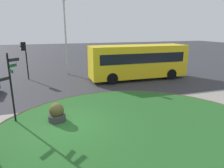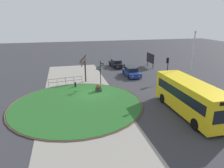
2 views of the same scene
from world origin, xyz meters
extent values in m
plane|color=#333338|center=(0.00, 0.00, 0.00)|extent=(120.00, 120.00, 0.00)
cube|color=gray|center=(0.00, -1.73, 0.01)|extent=(32.00, 8.54, 0.02)
cylinder|color=#235B23|center=(3.01, -2.30, 0.05)|extent=(13.87, 13.87, 0.10)
torus|color=brown|center=(3.01, -2.30, 0.06)|extent=(14.18, 14.18, 0.11)
cylinder|color=black|center=(-2.33, 1.31, 1.73)|extent=(0.09, 0.09, 3.47)
sphere|color=black|center=(-2.33, 1.31, 3.52)|extent=(0.10, 0.10, 0.10)
cube|color=black|center=(-2.08, 1.50, 3.20)|extent=(0.44, 0.36, 0.15)
cube|color=#195128|center=(-2.17, 1.54, 2.92)|extent=(0.30, 0.42, 0.15)
cube|color=#195128|center=(-2.20, 1.02, 2.74)|extent=(0.24, 0.50, 0.15)
cube|color=black|center=(-2.59, 1.03, 2.38)|extent=(0.48, 0.51, 0.15)
cube|color=yellow|center=(7.68, 8.08, 1.72)|extent=(9.19, 2.65, 2.90)
cube|color=black|center=(7.69, 9.37, 2.13)|extent=(8.06, 0.11, 0.88)
cube|color=black|center=(7.66, 6.79, 2.13)|extent=(8.06, 0.11, 0.88)
cube|color=black|center=(12.27, 8.03, 1.87)|extent=(0.04, 2.09, 1.10)
cube|color=black|center=(12.27, 8.03, 2.95)|extent=(0.04, 1.40, 0.28)
cylinder|color=black|center=(10.62, 9.22, 0.50)|extent=(1.00, 0.31, 1.00)
cylinder|color=black|center=(10.60, 6.87, 0.50)|extent=(1.00, 0.31, 1.00)
cylinder|color=black|center=(4.76, 9.29, 0.50)|extent=(1.00, 0.31, 1.00)
cylinder|color=black|center=(4.73, 6.94, 0.50)|extent=(1.00, 0.31, 1.00)
cylinder|color=black|center=(-2.26, 11.13, 1.75)|extent=(0.11, 0.11, 3.50)
cube|color=black|center=(-2.46, 11.15, 3.11)|extent=(0.28, 0.28, 0.78)
sphere|color=black|center=(-2.61, 11.16, 3.35)|extent=(0.16, 0.16, 0.16)
sphere|color=black|center=(-2.61, 11.16, 3.11)|extent=(0.16, 0.16, 0.16)
sphere|color=green|center=(-2.61, 11.16, 2.86)|extent=(0.16, 0.16, 0.16)
cylinder|color=#B7B7BC|center=(1.54, 12.27, 3.62)|extent=(0.16, 0.16, 7.23)
cylinder|color=silver|center=(1.54, 12.27, 7.35)|extent=(0.32, 0.32, 0.22)
cylinder|color=#383838|center=(-0.31, 0.67, 0.22)|extent=(0.87, 0.87, 0.44)
sphere|color=#4C4723|center=(-0.31, 0.67, 0.68)|extent=(0.74, 0.74, 0.74)
camera|label=1|loc=(-0.68, -9.35, 4.65)|focal=32.84mm
camera|label=2|loc=(23.42, -3.41, 8.86)|focal=32.44mm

